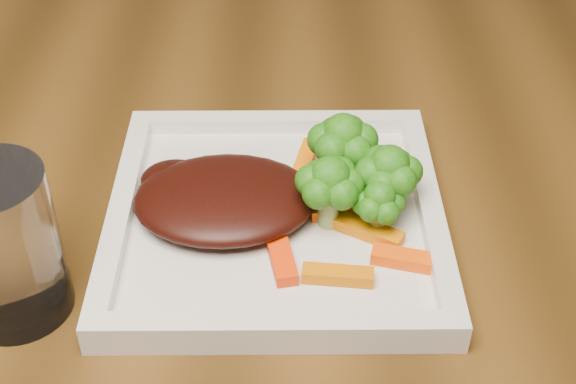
{
  "coord_description": "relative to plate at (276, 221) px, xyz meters",
  "views": [
    {
      "loc": [
        0.21,
        -0.5,
        1.19
      ],
      "look_at": [
        0.21,
        -0.01,
        0.79
      ],
      "focal_mm": 50.0,
      "sensor_mm": 36.0,
      "label": 1
    }
  ],
  "objects": [
    {
      "name": "drinking_glass",
      "position": [
        -0.19,
        -0.09,
        0.05
      ],
      "size": [
        0.09,
        0.09,
        0.12
      ],
      "primitive_type": "cylinder",
      "rotation": [
        0.0,
        0.0,
        0.11
      ],
      "color": "silver",
      "rests_on": "dining_table"
    },
    {
      "name": "broccoli_3",
      "position": [
        0.04,
        -0.01,
        0.04
      ],
      "size": [
        0.07,
        0.07,
        0.06
      ],
      "primitive_type": null,
      "rotation": [
        0.0,
        0.0,
        0.11
      ],
      "color": "#175C0F",
      "rests_on": "plate"
    },
    {
      "name": "carrot_0",
      "position": [
        0.05,
        -0.07,
        0.01
      ],
      "size": [
        0.05,
        0.02,
        0.01
      ],
      "primitive_type": "cube",
      "rotation": [
        0.0,
        0.0,
        -0.11
      ],
      "color": "#CC6703",
      "rests_on": "plate"
    },
    {
      "name": "broccoli_1",
      "position": [
        0.09,
        0.0,
        0.04
      ],
      "size": [
        0.08,
        0.08,
        0.06
      ],
      "primitive_type": null,
      "rotation": [
        0.0,
        0.0,
        0.29
      ],
      "color": "#116A13",
      "rests_on": "plate"
    },
    {
      "name": "carrot_1",
      "position": [
        0.1,
        -0.06,
        0.01
      ],
      "size": [
        0.06,
        0.03,
        0.01
      ],
      "primitive_type": "cube",
      "rotation": [
        0.0,
        0.0,
        -0.26
      ],
      "color": "#F94E04",
      "rests_on": "plate"
    },
    {
      "name": "carrot_5",
      "position": [
        0.07,
        -0.02,
        0.01
      ],
      "size": [
        0.06,
        0.04,
        0.01
      ],
      "primitive_type": "cube",
      "rotation": [
        0.0,
        0.0,
        -0.52
      ],
      "color": "orange",
      "rests_on": "plate"
    },
    {
      "name": "plate",
      "position": [
        0.0,
        0.0,
        0.0
      ],
      "size": [
        0.27,
        0.27,
        0.01
      ],
      "primitive_type": "cube",
      "color": "silver",
      "rests_on": "dining_table"
    },
    {
      "name": "carrot_3",
      "position": [
        0.1,
        0.04,
        0.01
      ],
      "size": [
        0.06,
        0.05,
        0.01
      ],
      "primitive_type": "cube",
      "rotation": [
        0.0,
        0.0,
        0.56
      ],
      "color": "#F82204",
      "rests_on": "plate"
    },
    {
      "name": "carrot_6",
      "position": [
        0.06,
        0.0,
        0.01
      ],
      "size": [
        0.06,
        0.02,
        0.01
      ],
      "primitive_type": "cube",
      "rotation": [
        0.0,
        0.0,
        0.14
      ],
      "color": "#FD5704",
      "rests_on": "plate"
    },
    {
      "name": "broccoli_0",
      "position": [
        0.06,
        0.04,
        0.04
      ],
      "size": [
        0.07,
        0.07,
        0.07
      ],
      "primitive_type": null,
      "rotation": [
        0.0,
        0.0,
        -0.09
      ],
      "color": "#216410",
      "rests_on": "plate"
    },
    {
      "name": "broccoli_2",
      "position": [
        0.08,
        -0.02,
        0.04
      ],
      "size": [
        0.06,
        0.06,
        0.06
      ],
      "primitive_type": null,
      "rotation": [
        0.0,
        0.0,
        -0.2
      ],
      "color": "#125E0F",
      "rests_on": "plate"
    },
    {
      "name": "steak",
      "position": [
        -0.04,
        0.0,
        0.02
      ],
      "size": [
        0.15,
        0.12,
        0.03
      ],
      "primitive_type": "ellipsoid",
      "rotation": [
        0.0,
        0.0,
        0.02
      ],
      "color": "black",
      "rests_on": "plate"
    },
    {
      "name": "carrot_2",
      "position": [
        0.0,
        -0.05,
        0.01
      ],
      "size": [
        0.03,
        0.06,
        0.01
      ],
      "primitive_type": "cube",
      "rotation": [
        0.0,
        0.0,
        1.76
      ],
      "color": "#EE3403",
      "rests_on": "plate"
    },
    {
      "name": "carrot_4",
      "position": [
        0.03,
        0.07,
        0.01
      ],
      "size": [
        0.03,
        0.05,
        0.01
      ],
      "primitive_type": "cube",
      "rotation": [
        0.0,
        0.0,
        1.34
      ],
      "color": "orange",
      "rests_on": "plate"
    }
  ]
}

